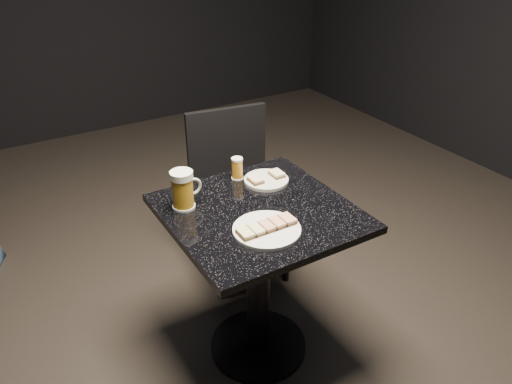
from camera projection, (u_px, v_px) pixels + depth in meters
floor at (258, 347)px, 2.32m from camera, size 6.00×6.00×0.00m
plate_large at (267, 230)px, 1.82m from camera, size 0.25×0.25×0.01m
plate_small at (266, 180)px, 2.15m from camera, size 0.19×0.19×0.01m
table at (258, 259)px, 2.07m from camera, size 0.70×0.70×0.75m
beer_mug at (183, 190)px, 1.93m from camera, size 0.13×0.09×0.16m
beer_tumbler at (237, 168)px, 2.16m from camera, size 0.05×0.05×0.10m
chair at (236, 185)px, 2.64m from camera, size 0.49×0.49×0.89m
canapes_on_plate_large at (267, 226)px, 1.81m from camera, size 0.23×0.07×0.02m
canapes_on_plate_small at (266, 177)px, 2.14m from camera, size 0.16×0.07×0.02m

